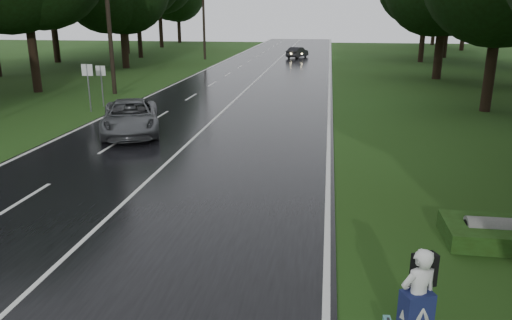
# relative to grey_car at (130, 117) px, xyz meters

# --- Properties ---
(ground) EXTENTS (160.00, 160.00, 0.00)m
(ground) POSITION_rel_grey_car_xyz_m (3.04, -10.18, -0.77)
(ground) COLOR #1F4013
(ground) RESTS_ON ground
(road) EXTENTS (12.00, 140.00, 0.04)m
(road) POSITION_rel_grey_car_xyz_m (3.04, 9.82, -0.75)
(road) COLOR black
(road) RESTS_ON ground
(lane_center) EXTENTS (0.12, 140.00, 0.01)m
(lane_center) POSITION_rel_grey_car_xyz_m (3.04, 9.82, -0.72)
(lane_center) COLOR silver
(lane_center) RESTS_ON road
(grey_car) EXTENTS (4.11, 5.76, 1.46)m
(grey_car) POSITION_rel_grey_car_xyz_m (0.00, 0.00, 0.00)
(grey_car) COLOR #4A4C4E
(grey_car) RESTS_ON road
(far_car) EXTENTS (2.54, 3.99, 1.24)m
(far_car) POSITION_rel_grey_car_xyz_m (5.01, 38.73, -0.11)
(far_car) COLOR black
(far_car) RESTS_ON road
(hitchhiker) EXTENTS (0.76, 0.73, 1.76)m
(hitchhiker) POSITION_rel_grey_car_xyz_m (10.28, -13.30, 0.05)
(hitchhiker) COLOR silver
(hitchhiker) RESTS_ON ground
(culvert) EXTENTS (1.24, 0.62, 0.62)m
(culvert) POSITION_rel_grey_car_xyz_m (12.74, -9.13, -0.77)
(culvert) COLOR slate
(culvert) RESTS_ON ground
(utility_pole_mid) EXTENTS (1.80, 0.28, 10.38)m
(utility_pole_mid) POSITION_rel_grey_car_xyz_m (-5.46, 10.60, -0.77)
(utility_pole_mid) COLOR black
(utility_pole_mid) RESTS_ON ground
(utility_pole_far) EXTENTS (1.80, 0.28, 10.15)m
(utility_pole_far) POSITION_rel_grey_car_xyz_m (-5.46, 35.55, -0.77)
(utility_pole_far) COLOR black
(utility_pole_far) RESTS_ON ground
(road_sign_a) EXTENTS (0.62, 0.10, 2.60)m
(road_sign_a) POSITION_rel_grey_car_xyz_m (-4.16, 4.51, -0.77)
(road_sign_a) COLOR white
(road_sign_a) RESTS_ON ground
(road_sign_b) EXTENTS (0.56, 0.10, 2.35)m
(road_sign_b) POSITION_rel_grey_car_xyz_m (-4.16, 6.10, -0.77)
(road_sign_b) COLOR white
(road_sign_b) RESTS_ON ground
(tree_left_d) EXTENTS (9.93, 9.93, 15.51)m
(tree_left_d) POSITION_rel_grey_car_xyz_m (-10.99, 10.55, -0.77)
(tree_left_d) COLOR black
(tree_left_d) RESTS_ON ground
(tree_left_e) EXTENTS (8.18, 8.18, 12.78)m
(tree_left_e) POSITION_rel_grey_car_xyz_m (-10.88, 25.62, -0.77)
(tree_left_e) COLOR black
(tree_left_e) RESTS_ON ground
(tree_left_f) EXTENTS (11.07, 11.07, 17.30)m
(tree_left_f) POSITION_rel_grey_car_xyz_m (-13.53, 36.46, -0.77)
(tree_left_f) COLOR black
(tree_left_f) RESTS_ON ground
(tree_right_d) EXTENTS (8.50, 8.50, 13.28)m
(tree_right_d) POSITION_rel_grey_car_xyz_m (17.39, 7.84, -0.77)
(tree_right_d) COLOR black
(tree_right_d) RESTS_ON ground
(tree_right_e) EXTENTS (8.35, 8.35, 13.04)m
(tree_right_e) POSITION_rel_grey_car_xyz_m (17.50, 21.60, -0.77)
(tree_right_e) COLOR black
(tree_right_e) RESTS_ON ground
(tree_right_f) EXTENTS (9.30, 9.30, 14.53)m
(tree_right_f) POSITION_rel_grey_car_xyz_m (18.65, 36.00, -0.77)
(tree_right_f) COLOR black
(tree_right_f) RESTS_ON ground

